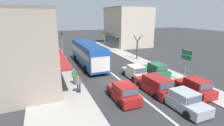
# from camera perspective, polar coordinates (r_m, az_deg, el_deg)

# --- Properties ---
(ground_plane) EXTENTS (140.00, 140.00, 0.00)m
(ground_plane) POSITION_cam_1_polar(r_m,az_deg,el_deg) (19.36, 3.23, -5.98)
(ground_plane) COLOR #2D2D30
(lane_centre_line) EXTENTS (0.20, 28.00, 0.01)m
(lane_centre_line) POSITION_cam_1_polar(r_m,az_deg,el_deg) (22.82, -1.06, -2.60)
(lane_centre_line) COLOR silver
(lane_centre_line) RESTS_ON ground
(sidewalk_left) EXTENTS (5.20, 44.00, 0.14)m
(sidewalk_left) POSITION_cam_1_polar(r_m,az_deg,el_deg) (23.35, -18.69, -2.84)
(sidewalk_left) COLOR #A39E96
(sidewalk_left) RESTS_ON ground
(kerb_right) EXTENTS (2.80, 44.00, 0.12)m
(kerb_right) POSITION_cam_1_polar(r_m,az_deg,el_deg) (27.21, 9.67, 0.26)
(kerb_right) COLOR #A39E96
(kerb_right) RESTS_ON ground
(shopfront_corner_near) EXTENTS (8.28, 7.29, 7.69)m
(shopfront_corner_near) POSITION_cam_1_polar(r_m,az_deg,el_deg) (17.79, -29.49, 3.02)
(shopfront_corner_near) COLOR gray
(shopfront_corner_near) RESTS_ON ground
(shopfront_mid_block) EXTENTS (8.20, 9.07, 7.02)m
(shopfront_mid_block) POSITION_cam_1_polar(r_m,az_deg,el_deg) (26.02, -27.32, 5.84)
(shopfront_mid_block) COLOR beige
(shopfront_mid_block) RESTS_ON ground
(shopfront_far_end) EXTENTS (7.15, 8.55, 8.02)m
(shopfront_far_end) POSITION_cam_1_polar(r_m,az_deg,el_deg) (34.83, -26.30, 8.78)
(shopfront_far_end) COLOR #B2A38E
(shopfront_far_end) RESTS_ON ground
(building_right_far) EXTENTS (9.15, 10.62, 8.89)m
(building_right_far) POSITION_cam_1_polar(r_m,az_deg,el_deg) (42.53, 4.97, 11.76)
(building_right_far) COLOR beige
(building_right_far) RESTS_ON ground
(city_bus) EXTENTS (2.83, 10.88, 3.23)m
(city_bus) POSITION_cam_1_polar(r_m,az_deg,el_deg) (25.04, -7.79, 3.31)
(city_bus) COLOR #1E4C99
(city_bus) RESTS_ON ground
(sedan_adjacent_lane_lead) EXTENTS (2.00, 4.26, 1.47)m
(sedan_adjacent_lane_lead) POSITION_cam_1_polar(r_m,az_deg,el_deg) (14.85, 22.16, -11.25)
(sedan_adjacent_lane_lead) COLOR #9EA3A8
(sedan_adjacent_lane_lead) RESTS_ON ground
(hatchback_behind_bus_mid) EXTENTS (1.87, 3.73, 1.54)m
(hatchback_behind_bus_mid) POSITION_cam_1_polar(r_m,az_deg,el_deg) (20.24, 7.55, -3.00)
(hatchback_behind_bus_mid) COLOR #B7B29E
(hatchback_behind_bus_mid) RESTS_ON ground
(hatchback_queue_far_back) EXTENTS (1.85, 3.72, 1.54)m
(hatchback_queue_far_back) POSITION_cam_1_polar(r_m,az_deg,el_deg) (14.98, 3.76, -9.64)
(hatchback_queue_far_back) COLOR maroon
(hatchback_queue_far_back) RESTS_ON ground
(wagon_queue_gap_filler) EXTENTS (2.06, 4.56, 1.58)m
(wagon_queue_gap_filler) POSITION_cam_1_polar(r_m,az_deg,el_deg) (16.91, 13.96, -6.95)
(wagon_queue_gap_filler) COLOR maroon
(wagon_queue_gap_filler) RESTS_ON ground
(parked_hatchback_kerb_front) EXTENTS (1.93, 3.76, 1.54)m
(parked_hatchback_kerb_front) POSITION_cam_1_polar(r_m,az_deg,el_deg) (17.69, 25.44, -7.16)
(parked_hatchback_kerb_front) COLOR maroon
(parked_hatchback_kerb_front) RESTS_ON ground
(parked_hatchback_kerb_second) EXTENTS (1.86, 3.72, 1.54)m
(parked_hatchback_kerb_second) POSITION_cam_1_polar(r_m,az_deg,el_deg) (21.58, 14.19, -2.18)
(parked_hatchback_kerb_second) COLOR #1E6638
(parked_hatchback_kerb_second) RESTS_ON ground
(traffic_light_downstreet) EXTENTS (0.33, 0.24, 4.20)m
(traffic_light_downstreet) POSITION_cam_1_polar(r_m,az_deg,el_deg) (33.57, -16.05, 7.58)
(traffic_light_downstreet) COLOR gray
(traffic_light_downstreet) RESTS_ON ground
(directional_road_sign) EXTENTS (0.10, 1.40, 3.60)m
(directional_road_sign) POSITION_cam_1_polar(r_m,az_deg,el_deg) (19.90, 23.12, 1.54)
(directional_road_sign) COLOR gray
(directional_road_sign) RESTS_ON ground
(street_tree_right) EXTENTS (1.65, 1.69, 4.09)m
(street_tree_right) POSITION_cam_1_polar(r_m,az_deg,el_deg) (28.40, 8.24, 4.82)
(street_tree_right) COLOR brown
(street_tree_right) RESTS_ON ground
(pedestrian_with_handbag_near) EXTENTS (0.66, 0.35, 1.63)m
(pedestrian_with_handbag_near) POSITION_cam_1_polar(r_m,az_deg,el_deg) (16.22, -10.92, -6.52)
(pedestrian_with_handbag_near) COLOR #232838
(pedestrian_with_handbag_near) RESTS_ON sidewalk_left
(pedestrian_browsing_midblock) EXTENTS (0.54, 0.33, 1.63)m
(pedestrian_browsing_midblock) POSITION_cam_1_polar(r_m,az_deg,el_deg) (18.20, -12.13, -4.15)
(pedestrian_browsing_midblock) COLOR #333338
(pedestrian_browsing_midblock) RESTS_ON sidewalk_left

